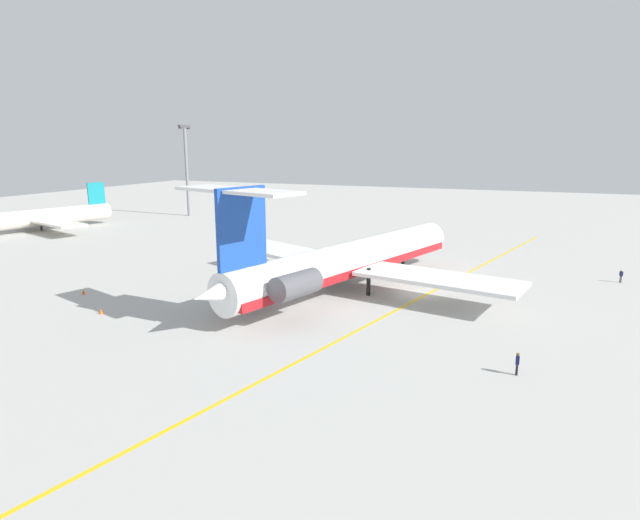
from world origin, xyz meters
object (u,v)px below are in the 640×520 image
(safety_cone_wingtip, at_px, (83,292))
(light_mast, at_px, (187,166))
(main_jetliner, at_px, (345,261))
(ground_crew_near_tail, at_px, (621,274))
(safety_cone_nose, at_px, (360,244))
(safety_cone_tail, at_px, (101,311))
(ground_crew_near_nose, at_px, (518,361))
(airliner_mid_left, at_px, (36,218))

(safety_cone_wingtip, relative_size, light_mast, 0.03)
(main_jetliner, distance_m, ground_crew_near_tail, 34.43)
(safety_cone_nose, relative_size, safety_cone_tail, 1.00)
(ground_crew_near_nose, xyz_separation_m, safety_cone_tail, (-0.82, 39.16, -0.83))
(ground_crew_near_nose, distance_m, safety_cone_tail, 39.17)
(ground_crew_near_nose, bearing_deg, safety_cone_wingtip, 145.44)
(safety_cone_tail, height_order, light_mast, light_mast)
(safety_cone_wingtip, bearing_deg, safety_cone_nose, -26.94)
(ground_crew_near_tail, xyz_separation_m, light_mast, (31.08, 86.95, 10.67))
(safety_cone_tail, bearing_deg, safety_cone_wingtip, 57.42)
(ground_crew_near_tail, relative_size, light_mast, 0.08)
(airliner_mid_left, distance_m, safety_cone_tail, 61.26)
(airliner_mid_left, xyz_separation_m, safety_cone_nose, (9.55, -63.49, -2.32))
(safety_cone_tail, bearing_deg, main_jetliner, -48.21)
(safety_cone_nose, bearing_deg, safety_cone_tail, 163.70)
(safety_cone_tail, bearing_deg, safety_cone_nose, -16.30)
(safety_cone_wingtip, bearing_deg, ground_crew_near_nose, -94.63)
(ground_crew_near_tail, bearing_deg, main_jetliner, -37.63)
(safety_cone_nose, height_order, light_mast, light_mast)
(ground_crew_near_nose, bearing_deg, ground_crew_near_tail, 41.91)
(airliner_mid_left, bearing_deg, safety_cone_tail, 73.03)
(safety_cone_nose, xyz_separation_m, safety_cone_wingtip, (-39.38, 20.01, 0.00))
(safety_cone_wingtip, bearing_deg, main_jetliner, -64.13)
(ground_crew_near_tail, bearing_deg, safety_cone_tail, -31.70)
(safety_cone_nose, bearing_deg, main_jetliner, -165.47)
(ground_crew_near_tail, distance_m, safety_cone_wingtip, 64.17)
(main_jetliner, distance_m, ground_crew_near_nose, 25.81)
(ground_crew_near_nose, height_order, ground_crew_near_tail, ground_crew_near_nose)
(airliner_mid_left, bearing_deg, ground_crew_near_tail, 106.87)
(main_jetliner, xyz_separation_m, safety_cone_tail, (-17.59, 19.69, -3.26))
(airliner_mid_left, relative_size, safety_cone_nose, 52.73)
(main_jetliner, xyz_separation_m, ground_crew_near_nose, (-16.77, -19.47, -2.43))
(safety_cone_tail, bearing_deg, ground_crew_near_nose, -88.80)
(safety_cone_wingtip, xyz_separation_m, safety_cone_tail, (-4.57, -7.16, 0.00))
(safety_cone_nose, bearing_deg, airliner_mid_left, 98.56)
(main_jetliner, xyz_separation_m, safety_cone_nose, (26.36, 6.83, -3.26))
(airliner_mid_left, xyz_separation_m, safety_cone_wingtip, (-29.83, -43.48, -2.32))
(safety_cone_nose, height_order, safety_cone_tail, same)
(safety_cone_nose, bearing_deg, light_mast, 67.23)
(main_jetliner, distance_m, airliner_mid_left, 72.31)
(ground_crew_near_nose, relative_size, safety_cone_tail, 3.18)
(airliner_mid_left, relative_size, ground_crew_near_nose, 16.60)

